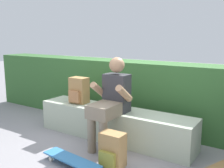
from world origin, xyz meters
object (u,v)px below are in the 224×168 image
(bench_main, at_px, (113,124))
(person_skater, at_px, (111,99))
(backpack_on_bench, at_px, (79,91))
(backpack_on_ground, at_px, (112,150))
(skateboard_near_person, at_px, (71,160))

(bench_main, distance_m, person_skater, 0.49)
(backpack_on_bench, distance_m, backpack_on_ground, 1.35)
(person_skater, distance_m, skateboard_near_person, 0.94)
(person_skater, relative_size, skateboard_near_person, 1.47)
(skateboard_near_person, distance_m, backpack_on_bench, 1.29)
(person_skater, bearing_deg, backpack_on_ground, -55.27)
(person_skater, xyz_separation_m, skateboard_near_person, (-0.06, -0.74, -0.58))
(bench_main, distance_m, backpack_on_bench, 0.76)
(person_skater, height_order, backpack_on_ground, person_skater)
(bench_main, relative_size, person_skater, 1.99)
(bench_main, height_order, skateboard_near_person, bench_main)
(bench_main, bearing_deg, backpack_on_ground, -57.86)
(backpack_on_bench, bearing_deg, skateboard_near_person, -54.53)
(bench_main, height_order, backpack_on_ground, bench_main)
(skateboard_near_person, bearing_deg, bench_main, 92.48)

